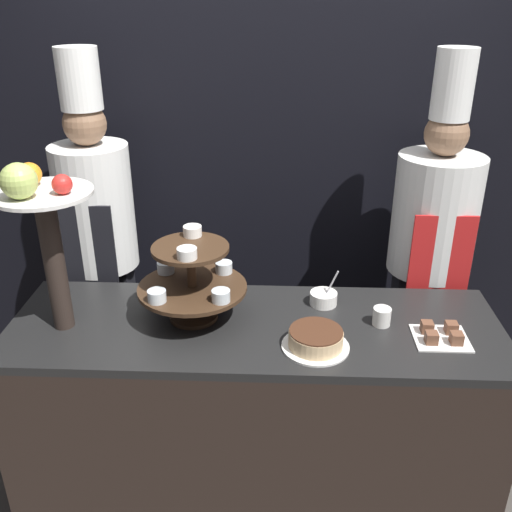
{
  "coord_description": "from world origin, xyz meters",
  "views": [
    {
      "loc": [
        0.09,
        -1.59,
        2.09
      ],
      "look_at": [
        0.0,
        0.42,
        1.13
      ],
      "focal_mm": 40.0,
      "sensor_mm": 36.0,
      "label": 1
    }
  ],
  "objects_px": {
    "cake_square_tray": "(441,335)",
    "chef_left": "(99,234)",
    "cake_round": "(316,339)",
    "tiered_stand": "(192,278)",
    "serving_bowl_far": "(324,298)",
    "cup_white": "(382,316)",
    "chef_center_left": "(431,246)",
    "fruit_pedestal": "(42,219)"
  },
  "relations": [
    {
      "from": "cake_square_tray",
      "to": "chef_left",
      "type": "distance_m",
      "value": 1.61
    },
    {
      "from": "cake_round",
      "to": "chef_left",
      "type": "height_order",
      "value": "chef_left"
    },
    {
      "from": "tiered_stand",
      "to": "serving_bowl_far",
      "type": "distance_m",
      "value": 0.56
    },
    {
      "from": "cake_round",
      "to": "cake_square_tray",
      "type": "relative_size",
      "value": 1.23
    },
    {
      "from": "tiered_stand",
      "to": "cup_white",
      "type": "relative_size",
      "value": 5.94
    },
    {
      "from": "cup_white",
      "to": "chef_center_left",
      "type": "bearing_deg",
      "value": 60.21
    },
    {
      "from": "cake_square_tray",
      "to": "serving_bowl_far",
      "type": "distance_m",
      "value": 0.49
    },
    {
      "from": "chef_left",
      "to": "cup_white",
      "type": "bearing_deg",
      "value": -22.64
    },
    {
      "from": "cake_round",
      "to": "cup_white",
      "type": "relative_size",
      "value": 3.47
    },
    {
      "from": "serving_bowl_far",
      "to": "chef_left",
      "type": "distance_m",
      "value": 1.12
    },
    {
      "from": "cake_square_tray",
      "to": "chef_center_left",
      "type": "distance_m",
      "value": 0.64
    },
    {
      "from": "cup_white",
      "to": "cake_square_tray",
      "type": "height_order",
      "value": "cup_white"
    },
    {
      "from": "cake_round",
      "to": "chef_center_left",
      "type": "xyz_separation_m",
      "value": [
        0.57,
        0.7,
        0.07
      ]
    },
    {
      "from": "tiered_stand",
      "to": "cake_square_tray",
      "type": "height_order",
      "value": "tiered_stand"
    },
    {
      "from": "serving_bowl_far",
      "to": "tiered_stand",
      "type": "bearing_deg",
      "value": -166.15
    },
    {
      "from": "tiered_stand",
      "to": "serving_bowl_far",
      "type": "bearing_deg",
      "value": 13.85
    },
    {
      "from": "cup_white",
      "to": "chef_left",
      "type": "distance_m",
      "value": 1.38
    },
    {
      "from": "chef_center_left",
      "to": "cake_square_tray",
      "type": "bearing_deg",
      "value": -98.52
    },
    {
      "from": "tiered_stand",
      "to": "chef_center_left",
      "type": "xyz_separation_m",
      "value": [
        1.05,
        0.51,
        -0.07
      ]
    },
    {
      "from": "tiered_stand",
      "to": "chef_left",
      "type": "distance_m",
      "value": 0.73
    },
    {
      "from": "tiered_stand",
      "to": "cake_square_tray",
      "type": "distance_m",
      "value": 0.97
    },
    {
      "from": "cake_round",
      "to": "chef_left",
      "type": "bearing_deg",
      "value": 145.08
    },
    {
      "from": "cake_square_tray",
      "to": "chef_left",
      "type": "bearing_deg",
      "value": 157.15
    },
    {
      "from": "cake_square_tray",
      "to": "tiered_stand",
      "type": "bearing_deg",
      "value": 173.17
    },
    {
      "from": "cake_square_tray",
      "to": "chef_left",
      "type": "relative_size",
      "value": 0.11
    },
    {
      "from": "tiered_stand",
      "to": "fruit_pedestal",
      "type": "distance_m",
      "value": 0.59
    },
    {
      "from": "tiered_stand",
      "to": "serving_bowl_far",
      "type": "relative_size",
      "value": 2.75
    },
    {
      "from": "cake_round",
      "to": "chef_center_left",
      "type": "bearing_deg",
      "value": 50.82
    },
    {
      "from": "fruit_pedestal",
      "to": "cake_square_tray",
      "type": "distance_m",
      "value": 1.53
    },
    {
      "from": "fruit_pedestal",
      "to": "cup_white",
      "type": "relative_size",
      "value": 9.37
    },
    {
      "from": "fruit_pedestal",
      "to": "serving_bowl_far",
      "type": "height_order",
      "value": "fruit_pedestal"
    },
    {
      "from": "tiered_stand",
      "to": "chef_left",
      "type": "height_order",
      "value": "chef_left"
    },
    {
      "from": "chef_left",
      "to": "fruit_pedestal",
      "type": "bearing_deg",
      "value": -88.76
    },
    {
      "from": "tiered_stand",
      "to": "cake_round",
      "type": "height_order",
      "value": "tiered_stand"
    },
    {
      "from": "cup_white",
      "to": "cake_square_tray",
      "type": "bearing_deg",
      "value": -24.13
    },
    {
      "from": "serving_bowl_far",
      "to": "chef_left",
      "type": "bearing_deg",
      "value": 160.2
    },
    {
      "from": "serving_bowl_far",
      "to": "chef_left",
      "type": "xyz_separation_m",
      "value": [
        -1.05,
        0.38,
        0.11
      ]
    },
    {
      "from": "cup_white",
      "to": "chef_left",
      "type": "xyz_separation_m",
      "value": [
        -1.27,
        0.53,
        0.1
      ]
    },
    {
      "from": "serving_bowl_far",
      "to": "chef_left",
      "type": "relative_size",
      "value": 0.08
    },
    {
      "from": "serving_bowl_far",
      "to": "cake_square_tray",
      "type": "bearing_deg",
      "value": -29.78
    },
    {
      "from": "cup_white",
      "to": "cake_square_tray",
      "type": "relative_size",
      "value": 0.36
    },
    {
      "from": "cup_white",
      "to": "fruit_pedestal",
      "type": "bearing_deg",
      "value": -176.51
    }
  ]
}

